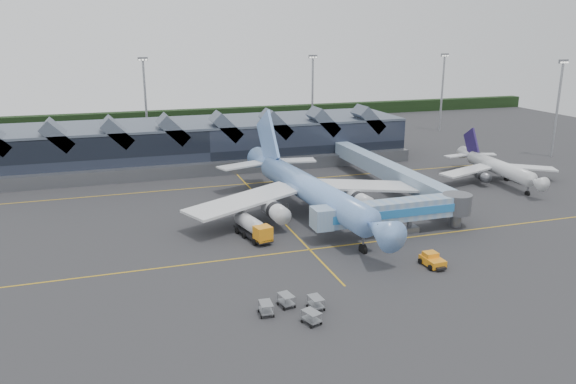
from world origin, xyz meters
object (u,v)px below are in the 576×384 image
object	(u,v)px
regional_jet	(497,167)
fuel_truck	(252,226)
jet_bridge	(403,210)
pushback_tug	(432,260)
main_airliner	(308,188)

from	to	relation	value
regional_jet	fuel_truck	xyz separation A→B (m)	(-53.74, -15.63, -1.28)
jet_bridge	fuel_truck	xyz separation A→B (m)	(-21.52, 4.97, -1.76)
regional_jet	pushback_tug	distance (m)	47.60
fuel_truck	regional_jet	bearing A→B (deg)	3.80
regional_jet	main_airliner	bearing A→B (deg)	-163.97
jet_bridge	fuel_truck	distance (m)	22.15
pushback_tug	regional_jet	bearing A→B (deg)	41.06
regional_jet	fuel_truck	distance (m)	55.98
jet_bridge	pushback_tug	xyz separation A→B (m)	(-2.39, -12.01, -2.70)
main_airliner	fuel_truck	bearing A→B (deg)	-152.26
fuel_truck	pushback_tug	xyz separation A→B (m)	(19.13, -16.97, -0.94)
main_airliner	pushback_tug	xyz separation A→B (m)	(8.03, -24.19, -3.74)
regional_jet	fuel_truck	bearing A→B (deg)	-158.91
fuel_truck	pushback_tug	world-z (taller)	fuel_truck
main_airliner	regional_jet	size ratio (longest dim) A/B	1.75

